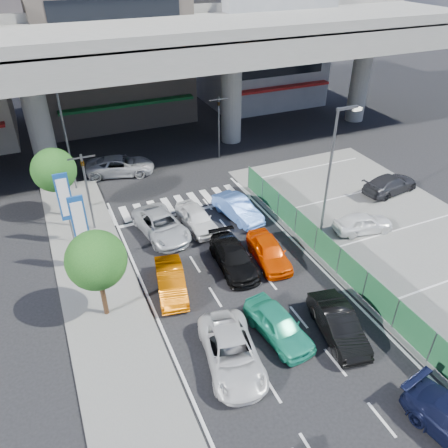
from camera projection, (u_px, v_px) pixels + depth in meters
name	position (u px, v px, depth m)	size (l,w,h in m)	color
ground	(270.00, 327.00, 20.94)	(120.00, 120.00, 0.00)	black
parking_lot	(415.00, 249.00, 26.19)	(12.00, 28.00, 0.06)	#61615E
sidewalk_left	(107.00, 314.00, 21.61)	(4.00, 30.00, 0.12)	#61615E
fence_run	(350.00, 272.00, 23.02)	(0.16, 22.00, 1.80)	#1D562F
expressway	(136.00, 48.00, 33.05)	(64.00, 14.00, 10.75)	slate
building_center	(109.00, 40.00, 42.15)	(14.00, 10.90, 15.00)	gray
building_east	(260.00, 45.00, 47.62)	(12.00, 10.90, 12.00)	gray
traffic_light_left	(84.00, 174.00, 25.90)	(1.60, 1.24, 5.20)	#595B60
traffic_light_right	(219.00, 112.00, 35.24)	(1.60, 1.24, 5.20)	#595B60
street_lamp_right	(333.00, 162.00, 25.38)	(1.65, 0.22, 8.00)	#595B60
street_lamp_left	(67.00, 128.00, 30.01)	(1.65, 0.22, 8.00)	#595B60
signboard_near	(80.00, 224.00, 22.97)	(0.80, 0.14, 4.70)	#595B60
signboard_far	(65.00, 199.00, 25.13)	(0.80, 0.14, 4.70)	#595B60
tree_near	(96.00, 260.00, 19.79)	(2.80, 2.80, 4.80)	#382314
tree_far	(54.00, 170.00, 27.58)	(2.80, 2.80, 4.80)	#382314
sedan_white_mid_left	(232.00, 353.00, 18.79)	(2.22, 4.81, 1.34)	silver
taxi_teal_mid	(279.00, 325.00, 20.12)	(1.63, 4.05, 1.38)	#239F7D
hatch_black_mid_right	(338.00, 324.00, 20.16)	(1.46, 4.19, 1.38)	black
taxi_orange_left	(171.00, 281.00, 22.75)	(1.39, 3.98, 1.31)	#BF5300
sedan_black_mid	(234.00, 257.00, 24.48)	(1.83, 4.51, 1.31)	black
taxi_orange_right	(269.00, 251.00, 24.89)	(1.63, 4.05, 1.38)	#E94200
wagon_silver_front_left	(161.00, 225.00, 27.17)	(2.29, 4.97, 1.38)	#AEB1B6
sedan_white_front_mid	(197.00, 218.00, 27.88)	(1.63, 4.05, 1.38)	white
kei_truck_front_right	(238.00, 208.00, 28.88)	(1.46, 4.19, 1.38)	#568AEF
crossing_wagon_silver	(120.00, 166.00, 34.31)	(2.40, 5.21, 1.45)	#B0B2B8
parked_sedan_white	(363.00, 223.00, 27.40)	(1.50, 3.74, 1.27)	white
parked_sedan_dgrey	(390.00, 184.00, 31.74)	(1.85, 4.56, 1.32)	#27272C
traffic_cone	(316.00, 243.00, 26.09)	(0.37, 0.37, 0.71)	#CA3F0B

